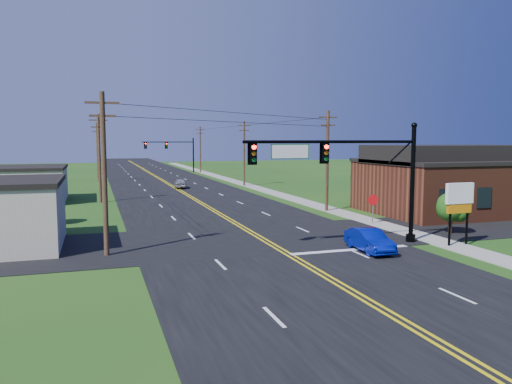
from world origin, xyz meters
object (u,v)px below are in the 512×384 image
object	(u,v)px
signal_mast_main	(349,168)
blue_car	(369,241)
stop_sign	(373,203)
signal_mast_far	(171,149)

from	to	relation	value
signal_mast_main	blue_car	xyz separation A→B (m)	(0.53, -1.63, -4.10)
blue_car	stop_sign	world-z (taller)	stop_sign
signal_mast_far	blue_car	bearing A→B (deg)	-89.66
signal_mast_far	stop_sign	bearing A→B (deg)	-85.16
signal_mast_main	blue_car	world-z (taller)	signal_mast_main
signal_mast_far	stop_sign	size ratio (longest dim) A/B	4.78
signal_mast_main	stop_sign	bearing A→B (deg)	48.99
blue_car	stop_sign	xyz separation A→B (m)	(5.11, 8.12, 1.01)
blue_car	stop_sign	size ratio (longest dim) A/B	1.71
signal_mast_main	stop_sign	size ratio (longest dim) A/B	4.92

